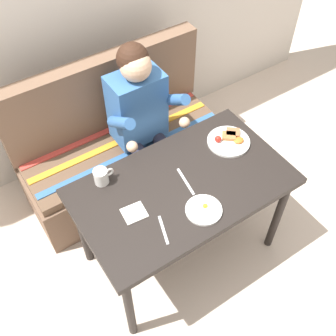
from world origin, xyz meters
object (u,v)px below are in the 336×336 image
object	(u,v)px
person	(143,115)
plate_breakfast	(229,140)
couch	(121,149)
plate_eggs	(204,210)
napkin	(134,213)
knife	(186,181)
table	(183,193)
coffee_mug	(101,176)
fork	(163,230)

from	to	relation	value
person	plate_breakfast	bearing A→B (deg)	-56.40
couch	plate_eggs	world-z (taller)	couch
plate_breakfast	napkin	world-z (taller)	plate_breakfast
person	plate_breakfast	size ratio (longest dim) A/B	4.75
knife	plate_eggs	bearing A→B (deg)	-90.13
table	coffee_mug	bearing A→B (deg)	144.23
couch	knife	xyz separation A→B (m)	(0.02, -0.76, 0.40)
plate_eggs	fork	distance (m)	0.24
person	coffee_mug	world-z (taller)	person
table	person	size ratio (longest dim) A/B	0.99
plate_eggs	knife	distance (m)	0.21
coffee_mug	fork	bearing A→B (deg)	-76.12
couch	plate_eggs	bearing A→B (deg)	-90.65
coffee_mug	plate_breakfast	bearing A→B (deg)	-10.58
person	table	bearing A→B (deg)	-99.57
coffee_mug	fork	world-z (taller)	coffee_mug
plate_breakfast	napkin	xyz separation A→B (m)	(-0.74, -0.13, -0.01)
person	plate_breakfast	distance (m)	0.57
napkin	fork	xyz separation A→B (m)	(0.07, -0.17, -0.00)
person	napkin	xyz separation A→B (m)	(-0.42, -0.61, -0.01)
person	knife	bearing A→B (deg)	-97.59
plate_breakfast	knife	world-z (taller)	plate_breakfast
coffee_mug	knife	xyz separation A→B (m)	(0.38, -0.25, -0.05)
couch	plate_breakfast	bearing A→B (deg)	-57.44
couch	coffee_mug	xyz separation A→B (m)	(-0.36, -0.50, 0.45)
plate_breakfast	coffee_mug	world-z (taller)	coffee_mug
person	coffee_mug	size ratio (longest dim) A/B	10.27
napkin	fork	world-z (taller)	napkin
table	person	distance (m)	0.61
table	coffee_mug	distance (m)	0.46
table	plate_breakfast	world-z (taller)	plate_breakfast
napkin	knife	xyz separation A→B (m)	(0.34, 0.02, -0.00)
plate_breakfast	couch	bearing A→B (deg)	122.56
couch	plate_eggs	xyz separation A→B (m)	(-0.01, -0.97, 0.41)
plate_breakfast	fork	size ratio (longest dim) A/B	1.50
napkin	plate_breakfast	bearing A→B (deg)	10.29
plate_eggs	knife	xyz separation A→B (m)	(0.03, 0.21, -0.01)
couch	plate_breakfast	xyz separation A→B (m)	(0.41, -0.65, 0.41)
knife	coffee_mug	bearing A→B (deg)	155.09
plate_breakfast	fork	xyz separation A→B (m)	(-0.67, -0.30, -0.01)
person	fork	size ratio (longest dim) A/B	7.13
napkin	knife	size ratio (longest dim) A/B	0.60
table	napkin	bearing A→B (deg)	-176.76
couch	plate_eggs	distance (m)	1.05
napkin	couch	bearing A→B (deg)	67.70
person	coffee_mug	distance (m)	0.57
plate_breakfast	fork	distance (m)	0.73
couch	coffee_mug	distance (m)	0.77
couch	person	bearing A→B (deg)	-60.38
plate_breakfast	knife	size ratio (longest dim) A/B	1.28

